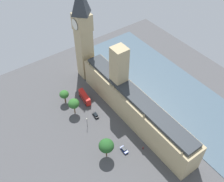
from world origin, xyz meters
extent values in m
plane|color=#4C4C4F|center=(0.00, 0.00, 0.00)|extent=(146.01, 146.01, 0.00)
cube|color=#475B6B|center=(-31.45, 0.00, 0.12)|extent=(38.45, 131.41, 0.25)
cube|color=tan|center=(-2.00, 0.00, 7.63)|extent=(10.84, 76.01, 15.27)
cube|color=tan|center=(-2.00, -13.68, 17.87)|extent=(6.85, 6.85, 35.75)
cube|color=#2D3338|center=(-2.00, 0.00, 16.07)|extent=(8.24, 72.97, 1.60)
cone|color=tan|center=(3.02, -34.20, 16.37)|extent=(1.20, 1.20, 2.20)
cone|color=tan|center=(3.02, -11.40, 16.31)|extent=(1.20, 1.20, 2.09)
cone|color=tan|center=(3.02, 11.40, 16.76)|extent=(1.20, 1.20, 2.98)
cone|color=tan|center=(3.02, 34.20, 16.19)|extent=(1.20, 1.20, 1.85)
cube|color=tan|center=(-0.48, -43.65, 15.37)|extent=(7.60, 7.60, 30.74)
cube|color=tan|center=(-0.48, -43.65, 35.35)|extent=(8.36, 8.36, 9.22)
cylinder|color=silver|center=(3.85, -43.65, 35.35)|extent=(0.25, 5.77, 5.77)
torus|color=black|center=(3.85, -43.65, 35.35)|extent=(0.24, 6.01, 6.01)
cylinder|color=silver|center=(-0.48, -47.98, 35.35)|extent=(5.77, 0.25, 5.77)
torus|color=black|center=(-0.48, -47.98, 35.35)|extent=(6.01, 0.24, 6.01)
cube|color=red|center=(11.87, -25.48, 2.65)|extent=(3.65, 10.71, 4.20)
cube|color=black|center=(11.87, -25.48, 2.73)|extent=(3.66, 10.32, 0.70)
cylinder|color=black|center=(11.13, -21.70, 0.55)|extent=(0.47, 1.13, 1.10)
cylinder|color=black|center=(13.42, -21.95, 0.55)|extent=(0.47, 1.13, 1.10)
cylinder|color=black|center=(10.32, -29.00, 0.55)|extent=(0.47, 1.13, 1.10)
cylinder|color=black|center=(12.60, -29.26, 0.55)|extent=(0.47, 1.13, 1.10)
cube|color=black|center=(13.28, -12.81, 0.72)|extent=(2.34, 4.76, 0.75)
cube|color=black|center=(13.31, -12.59, 1.42)|extent=(1.82, 2.72, 0.65)
cylinder|color=black|center=(13.95, -14.36, 0.34)|extent=(0.32, 0.70, 0.68)
cylinder|color=black|center=(12.28, -14.18, 0.34)|extent=(0.32, 0.70, 0.68)
cylinder|color=black|center=(14.28, -11.45, 0.34)|extent=(0.32, 0.70, 0.68)
cylinder|color=black|center=(12.61, -11.26, 0.34)|extent=(0.32, 0.70, 0.68)
cube|color=navy|center=(13.91, 12.34, 0.72)|extent=(2.00, 4.27, 0.75)
cube|color=black|center=(13.90, 12.13, 1.42)|extent=(1.64, 2.41, 0.65)
cylinder|color=black|center=(13.12, 13.72, 0.34)|extent=(0.28, 0.69, 0.68)
cylinder|color=black|center=(14.80, 13.66, 0.34)|extent=(0.28, 0.69, 0.68)
cylinder|color=black|center=(13.02, 11.03, 0.34)|extent=(0.28, 0.69, 0.68)
cylinder|color=black|center=(14.70, 10.97, 0.34)|extent=(0.28, 0.69, 0.68)
cylinder|color=maroon|center=(6.16, 16.59, 0.68)|extent=(0.59, 0.59, 1.36)
sphere|color=tan|center=(6.16, 16.59, 1.49)|extent=(0.26, 0.26, 0.26)
cube|color=black|center=(6.42, 16.70, 0.75)|extent=(0.21, 0.33, 0.24)
cylinder|color=brown|center=(21.23, -30.42, 2.16)|extent=(0.56, 0.56, 4.31)
ellipsoid|color=#2D6628|center=(21.23, -30.42, 6.17)|extent=(4.95, 4.95, 4.21)
cylinder|color=brown|center=(20.77, -20.81, 2.53)|extent=(0.56, 0.56, 5.05)
ellipsoid|color=#2D6628|center=(20.77, -20.81, 7.19)|extent=(5.71, 5.71, 4.85)
cylinder|color=brown|center=(21.99, 9.77, 2.74)|extent=(0.56, 0.56, 5.47)
ellipsoid|color=#235623|center=(21.99, 9.77, 8.02)|extent=(6.79, 6.79, 5.77)
cylinder|color=black|center=(20.29, -9.40, 2.92)|extent=(0.18, 0.18, 5.84)
sphere|color=#F2EAC6|center=(20.29, -9.40, 6.12)|extent=(0.56, 0.56, 0.56)
cylinder|color=black|center=(20.87, -30.19, 3.19)|extent=(0.18, 0.18, 6.37)
sphere|color=#F2EAC6|center=(20.87, -30.19, 6.65)|extent=(0.56, 0.56, 0.56)
camera|label=1|loc=(57.62, 63.66, 105.17)|focal=42.38mm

